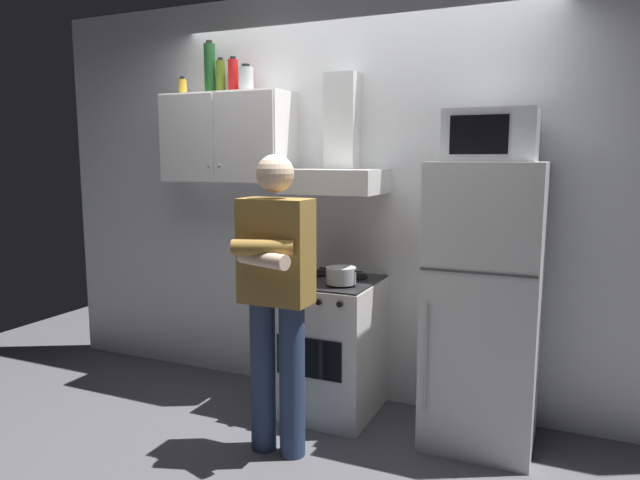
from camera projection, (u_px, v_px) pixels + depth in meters
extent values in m
plane|color=#4C4C51|center=(320.00, 428.00, 3.51)|extent=(7.00, 7.00, 0.00)
cube|color=white|center=(357.00, 199.00, 3.86)|extent=(4.80, 0.10, 2.70)
cube|color=white|center=(229.00, 138.00, 3.95)|extent=(0.90, 0.34, 0.60)
cube|color=white|center=(186.00, 138.00, 3.88)|extent=(0.43, 0.01, 0.58)
cube|color=white|center=(244.00, 137.00, 3.70)|extent=(0.43, 0.01, 0.58)
sphere|color=#B2B2B7|center=(209.00, 165.00, 3.82)|extent=(0.02, 0.02, 0.02)
sphere|color=#B2B2B7|center=(219.00, 165.00, 3.79)|extent=(0.02, 0.02, 0.02)
cube|color=white|center=(329.00, 347.00, 3.70)|extent=(0.60, 0.60, 0.85)
cube|color=black|center=(329.00, 281.00, 3.64)|extent=(0.59, 0.59, 0.01)
cube|color=black|center=(309.00, 358.00, 3.42)|extent=(0.42, 0.01, 0.24)
cylinder|color=black|center=(302.00, 281.00, 3.58)|extent=(0.16, 0.16, 0.01)
cylinder|color=black|center=(341.00, 284.00, 3.47)|extent=(0.16, 0.16, 0.01)
cylinder|color=black|center=(318.00, 274.00, 3.79)|extent=(0.16, 0.16, 0.01)
cylinder|color=black|center=(355.00, 277.00, 3.69)|extent=(0.16, 0.16, 0.01)
cylinder|color=black|center=(277.00, 297.00, 3.44)|extent=(0.04, 0.02, 0.04)
cylinder|color=black|center=(297.00, 299.00, 3.39)|extent=(0.04, 0.02, 0.04)
cylinder|color=black|center=(319.00, 302.00, 3.33)|extent=(0.04, 0.02, 0.04)
cylinder|color=black|center=(340.00, 304.00, 3.28)|extent=(0.04, 0.02, 0.04)
cube|color=white|center=(334.00, 181.00, 3.62)|extent=(0.60, 0.44, 0.15)
cube|color=white|center=(343.00, 121.00, 3.69)|extent=(0.20, 0.16, 0.60)
cube|color=white|center=(484.00, 305.00, 3.26)|extent=(0.60, 0.60, 1.60)
cube|color=#4C4C4C|center=(477.00, 273.00, 2.95)|extent=(0.59, 0.01, 0.01)
cylinder|color=silver|center=(426.00, 357.00, 3.11)|extent=(0.02, 0.02, 0.60)
cube|color=#B7BABF|center=(492.00, 136.00, 3.15)|extent=(0.48, 0.36, 0.28)
cube|color=black|center=(479.00, 135.00, 3.00)|extent=(0.30, 0.01, 0.20)
cylinder|color=navy|center=(263.00, 376.00, 3.21)|extent=(0.14, 0.14, 0.85)
cylinder|color=navy|center=(292.00, 381.00, 3.14)|extent=(0.14, 0.14, 0.85)
cube|color=olive|center=(276.00, 251.00, 3.07)|extent=(0.38, 0.20, 0.56)
cylinder|color=olive|center=(263.00, 247.00, 2.94)|extent=(0.33, 0.17, 0.08)
cylinder|color=beige|center=(263.00, 259.00, 2.95)|extent=(0.33, 0.17, 0.08)
sphere|color=beige|center=(275.00, 174.00, 3.02)|extent=(0.20, 0.20, 0.20)
cylinder|color=#B7BABF|center=(341.00, 275.00, 3.47)|extent=(0.18, 0.18, 0.10)
cylinder|color=black|center=(323.00, 268.00, 3.51)|extent=(0.05, 0.01, 0.01)
cylinder|color=black|center=(359.00, 271.00, 3.41)|extent=(0.05, 0.01, 0.01)
cylinder|color=gold|center=(183.00, 87.00, 4.03)|extent=(0.06, 0.06, 0.11)
cylinder|color=black|center=(182.00, 78.00, 4.02)|extent=(0.03, 0.03, 0.02)
cylinder|color=#4C6B19|center=(221.00, 78.00, 3.95)|extent=(0.06, 0.06, 0.22)
cylinder|color=black|center=(220.00, 59.00, 3.93)|extent=(0.03, 0.03, 0.02)
cylinder|color=red|center=(233.00, 77.00, 3.92)|extent=(0.07, 0.07, 0.22)
cylinder|color=black|center=(233.00, 58.00, 3.90)|extent=(0.04, 0.04, 0.02)
cylinder|color=#19471E|center=(210.00, 69.00, 3.97)|extent=(0.08, 0.08, 0.34)
cylinder|color=black|center=(209.00, 42.00, 3.94)|extent=(0.04, 0.04, 0.02)
cylinder|color=#B2B5BA|center=(246.00, 80.00, 3.86)|extent=(0.10, 0.10, 0.17)
cylinder|color=black|center=(246.00, 66.00, 3.85)|extent=(0.05, 0.05, 0.02)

